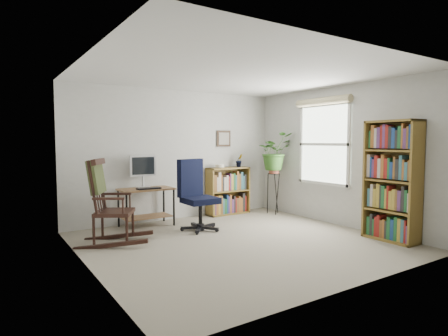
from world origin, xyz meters
TOP-DOWN VIEW (x-y plane):
  - floor at (0.00, 0.00)m, footprint 4.20×4.00m
  - ceiling at (0.00, 0.00)m, footprint 4.20×4.00m
  - wall_back at (0.00, 2.00)m, footprint 4.20×0.00m
  - wall_front at (0.00, -2.00)m, footprint 4.20×0.00m
  - wall_left at (-2.10, 0.00)m, footprint 0.00×4.00m
  - wall_right at (2.10, 0.00)m, footprint 0.00×4.00m
  - window at (2.06, 0.30)m, footprint 0.12×1.20m
  - desk at (-0.74, 1.70)m, footprint 0.91×0.50m
  - monitor at (-0.74, 1.84)m, footprint 0.46×0.16m
  - keyboard at (-0.74, 1.58)m, footprint 0.40×0.15m
  - office_chair at (-0.11, 0.93)m, footprint 0.79×0.79m
  - rocking_chair at (-1.52, 0.91)m, footprint 1.24×1.09m
  - low_bookshelf at (1.02, 1.82)m, footprint 0.89×0.30m
  - tall_bookshelf at (1.92, -1.14)m, footprint 0.33×0.77m
  - plant_stand at (1.80, 1.34)m, footprint 0.28×0.28m
  - spider_plant at (1.80, 1.34)m, footprint 1.69×1.88m
  - potted_plant_small at (1.30, 1.83)m, footprint 0.13×0.24m
  - framed_picture at (1.02, 1.97)m, footprint 0.32×0.04m

SIDE VIEW (x-z plane):
  - floor at x=0.00m, z-range 0.00..0.00m
  - desk at x=-0.74m, z-range 0.00..0.65m
  - low_bookshelf at x=1.02m, z-range 0.00..0.93m
  - plant_stand at x=1.80m, z-range 0.00..0.95m
  - office_chair at x=-0.11m, z-range 0.00..1.18m
  - rocking_chair at x=-1.52m, z-range 0.00..1.23m
  - keyboard at x=-0.74m, z-range 0.65..0.68m
  - tall_bookshelf at x=1.92m, z-range 0.00..1.76m
  - monitor at x=-0.74m, z-range 0.65..1.21m
  - potted_plant_small at x=1.30m, z-range 0.93..1.04m
  - wall_back at x=0.00m, z-range 0.00..2.40m
  - wall_front at x=0.00m, z-range 0.00..2.40m
  - wall_left at x=-2.10m, z-range 0.00..2.40m
  - wall_right at x=2.10m, z-range 0.00..2.40m
  - window at x=2.06m, z-range 0.65..2.15m
  - framed_picture at x=1.02m, z-range 1.35..1.67m
  - spider_plant at x=1.80m, z-range 0.88..2.34m
  - ceiling at x=0.00m, z-range 2.40..2.40m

